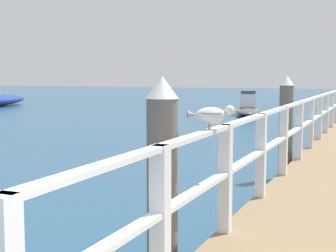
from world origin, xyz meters
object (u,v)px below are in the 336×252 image
object	(u,v)px
dock_piling_far	(286,127)
dock_piling_near	(162,192)
seagull_foreground	(211,114)
boat_1	(248,107)

from	to	relation	value
dock_piling_far	dock_piling_near	bearing A→B (deg)	-90.00
dock_piling_near	dock_piling_far	bearing A→B (deg)	90.00
dock_piling_near	seagull_foreground	bearing A→B (deg)	28.98
dock_piling_near	dock_piling_far	size ratio (longest dim) A/B	1.00
dock_piling_far	boat_1	xyz separation A→B (m)	(-4.77, 15.81, -0.63)
seagull_foreground	boat_1	world-z (taller)	seagull_foreground
dock_piling_near	seagull_foreground	distance (m)	0.83
boat_1	dock_piling_far	bearing A→B (deg)	-87.23
dock_piling_near	boat_1	bearing A→B (deg)	102.24
seagull_foreground	boat_1	size ratio (longest dim) A/B	0.10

